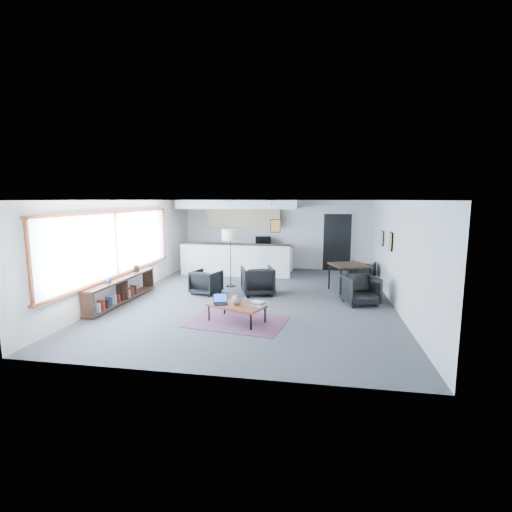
% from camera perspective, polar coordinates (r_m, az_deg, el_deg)
% --- Properties ---
extents(room, '(7.02, 9.02, 2.62)m').
position_cam_1_polar(room, '(9.76, -0.07, 0.93)').
color(room, '#49494C').
rests_on(room, ground).
extents(window, '(0.10, 5.95, 1.66)m').
position_cam_1_polar(window, '(10.10, -20.75, 1.52)').
color(window, '#8CBFFF').
rests_on(window, room).
extents(console, '(0.35, 3.00, 0.80)m').
position_cam_1_polar(console, '(10.08, -20.03, -4.98)').
color(console, black).
rests_on(console, floor).
extents(kitchenette, '(4.20, 1.96, 2.60)m').
position_cam_1_polar(kitchenette, '(13.60, -2.38, 3.44)').
color(kitchenette, white).
rests_on(kitchenette, floor).
extents(doorway, '(1.10, 0.12, 2.15)m').
position_cam_1_polar(doorway, '(14.05, 12.36, 2.17)').
color(doorway, black).
rests_on(doorway, room).
extents(track_light, '(1.60, 0.07, 0.15)m').
position_cam_1_polar(track_light, '(11.94, -1.07, 8.25)').
color(track_light, silver).
rests_on(track_light, room).
extents(wall_art_lower, '(0.03, 0.38, 0.48)m').
position_cam_1_polar(wall_art_lower, '(10.15, 20.03, 2.13)').
color(wall_art_lower, black).
rests_on(wall_art_lower, room).
extents(wall_art_upper, '(0.03, 0.34, 0.44)m').
position_cam_1_polar(wall_art_upper, '(11.43, 18.88, 2.61)').
color(wall_art_upper, black).
rests_on(wall_art_upper, room).
extents(kilim_rug, '(2.25, 1.70, 0.01)m').
position_cam_1_polar(kilim_rug, '(8.13, -2.97, -10.05)').
color(kilim_rug, '#5B2F48').
rests_on(kilim_rug, floor).
extents(coffee_table, '(1.34, 1.05, 0.39)m').
position_cam_1_polar(coffee_table, '(8.02, -2.99, -7.68)').
color(coffee_table, brown).
rests_on(coffee_table, floor).
extents(laptop, '(0.37, 0.33, 0.22)m').
position_cam_1_polar(laptop, '(8.10, -5.49, -6.88)').
color(laptop, black).
rests_on(laptop, coffee_table).
extents(ceramic_pot, '(0.23, 0.23, 0.23)m').
position_cam_1_polar(ceramic_pot, '(7.95, -3.01, -6.76)').
color(ceramic_pot, gray).
rests_on(ceramic_pot, coffee_table).
extents(book_stack, '(0.35, 0.31, 0.09)m').
position_cam_1_polar(book_stack, '(7.94, 0.36, -7.32)').
color(book_stack, silver).
rests_on(book_stack, coffee_table).
extents(coaster, '(0.12, 0.12, 0.01)m').
position_cam_1_polar(coaster, '(7.75, -2.80, -8.01)').
color(coaster, '#E5590C').
rests_on(coaster, coffee_table).
extents(armchair_left, '(0.87, 0.83, 0.73)m').
position_cam_1_polar(armchair_left, '(10.45, -7.67, -3.82)').
color(armchair_left, black).
rests_on(armchair_left, floor).
extents(armchair_right, '(1.05, 1.02, 0.86)m').
position_cam_1_polar(armchair_right, '(10.27, 0.23, -3.60)').
color(armchair_right, black).
rests_on(armchair_right, floor).
extents(floor_lamp, '(0.65, 0.65, 1.74)m').
position_cam_1_polar(floor_lamp, '(11.12, -3.98, 2.95)').
color(floor_lamp, black).
rests_on(floor_lamp, floor).
extents(dining_table, '(1.21, 1.21, 0.80)m').
position_cam_1_polar(dining_table, '(10.82, 14.13, -1.63)').
color(dining_table, black).
rests_on(dining_table, floor).
extents(dining_chair_near, '(0.84, 0.81, 0.69)m').
position_cam_1_polar(dining_chair_near, '(9.69, 15.76, -5.20)').
color(dining_chair_near, black).
rests_on(dining_chair_near, floor).
extents(dining_chair_far, '(0.77, 0.75, 0.65)m').
position_cam_1_polar(dining_chair_far, '(12.11, 15.99, -2.57)').
color(dining_chair_far, black).
rests_on(dining_chair_far, floor).
extents(microwave, '(0.61, 0.40, 0.39)m').
position_cam_1_polar(microwave, '(13.92, 1.11, 2.51)').
color(microwave, black).
rests_on(microwave, kitchenette).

